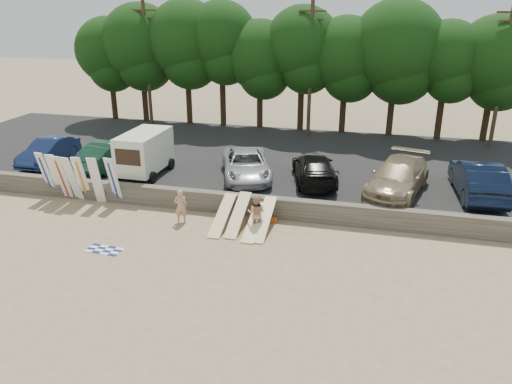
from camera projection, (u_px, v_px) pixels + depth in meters
ground at (207, 239)px, 21.62m from camera, size 120.00×120.00×0.00m
seawall at (227, 203)px, 24.15m from camera, size 44.00×0.50×1.00m
parking_lot at (263, 160)px, 30.99m from camera, size 44.00×14.50×0.70m
treeline at (284, 48)px, 35.21m from camera, size 33.08×6.36×9.20m
utility_poles at (310, 67)px, 33.68m from camera, size 25.80×0.26×9.00m
box_trailer at (145, 151)px, 27.03m from camera, size 2.15×3.73×2.35m
car_0 at (49, 151)px, 29.13m from camera, size 1.55×4.40×1.45m
car_1 at (112, 154)px, 28.44m from camera, size 2.36×4.93×1.56m
car_2 at (246, 165)px, 26.71m from camera, size 4.02×5.72×1.45m
car_3 at (314, 168)px, 26.11m from camera, size 3.23×5.40×1.47m
car_4 at (398, 177)px, 24.54m from camera, size 3.63×6.08×1.65m
car_5 at (478, 179)px, 24.13m from camera, size 2.18×5.49×1.78m
surfboard_upright_0 at (46, 175)px, 25.72m from camera, size 0.60×0.78×2.53m
surfboard_upright_1 at (56, 176)px, 25.58m from camera, size 0.55×0.85×2.50m
surfboard_upright_2 at (62, 178)px, 25.30m from camera, size 0.51×0.82×2.50m
surfboard_upright_3 at (72, 179)px, 25.14m from camera, size 0.58×0.90×2.49m
surfboard_upright_4 at (82, 179)px, 25.18m from camera, size 0.57×0.88×2.50m
surfboard_upright_5 at (96, 180)px, 24.87m from camera, size 0.56×0.73×2.54m
surfboard_upright_6 at (114, 181)px, 24.80m from camera, size 0.60×0.73×2.54m
surfboard_low_0 at (222, 215)px, 22.70m from camera, size 0.56×2.85×1.06m
surfboard_low_1 at (238, 215)px, 22.62m from camera, size 0.56×2.81×1.17m
surfboard_low_2 at (255, 221)px, 22.31m from camera, size 0.56×2.90×0.89m
surfboard_low_3 at (264, 219)px, 22.25m from camera, size 0.56×2.84×1.10m
beachgoer_a at (181, 206)px, 23.00m from camera, size 0.70×0.61×1.60m
beachgoer_b at (256, 213)px, 22.14m from camera, size 0.83×0.66×1.69m
cooler at (257, 222)px, 22.90m from camera, size 0.46×0.42×0.32m
gear_bag at (274, 220)px, 23.19m from camera, size 0.32×0.27×0.22m
beach_towel at (104, 250)px, 20.67m from camera, size 1.61×1.61×0.00m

